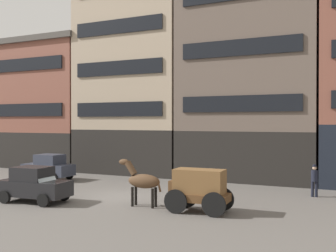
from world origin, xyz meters
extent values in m
plane|color=#605B56|center=(0.00, 0.00, 0.00)|extent=(120.00, 120.00, 0.00)
cube|color=black|center=(-14.00, 9.74, 1.61)|extent=(9.42, 5.02, 3.21)
cube|color=brown|center=(-14.00, 9.74, 7.17)|extent=(9.42, 5.02, 7.92)
cube|color=#47423D|center=(-14.00, 9.74, 11.38)|extent=(9.92, 5.52, 0.50)
cube|color=black|center=(-14.00, 7.17, 5.19)|extent=(7.91, 0.12, 1.10)
cube|color=black|center=(-14.00, 7.17, 9.15)|extent=(7.91, 0.12, 1.10)
cube|color=black|center=(-4.61, 9.74, 1.77)|extent=(9.05, 5.02, 3.53)
cube|color=tan|center=(-4.61, 9.74, 9.90)|extent=(9.05, 5.02, 12.73)
cube|color=black|center=(-4.61, 7.17, 5.12)|extent=(7.61, 0.12, 1.10)
cube|color=black|center=(-4.61, 7.17, 8.31)|extent=(7.61, 0.12, 1.10)
cube|color=black|center=(-4.61, 7.17, 11.49)|extent=(7.61, 0.12, 1.10)
cube|color=black|center=(4.90, 9.74, 1.76)|extent=(9.67, 5.02, 3.51)
cube|color=#66564C|center=(4.90, 9.74, 9.12)|extent=(9.67, 5.02, 11.23)
cube|color=black|center=(4.90, 7.17, 5.38)|extent=(8.12, 0.12, 1.10)
cube|color=black|center=(4.90, 7.17, 9.12)|extent=(8.12, 0.12, 1.10)
cube|color=brown|center=(5.40, -1.73, 0.70)|extent=(2.73, 1.37, 0.36)
cube|color=brown|center=(5.40, -1.73, 1.43)|extent=(2.32, 1.17, 1.10)
cube|color=brown|center=(4.25, -1.76, 1.18)|extent=(0.43, 1.05, 0.50)
cylinder|color=black|center=(4.52, -2.46, 0.55)|extent=(1.10, 0.11, 1.10)
cylinder|color=black|center=(4.48, -1.04, 0.55)|extent=(1.10, 0.11, 1.10)
cylinder|color=black|center=(6.32, -2.41, 0.55)|extent=(1.10, 0.11, 1.10)
cylinder|color=black|center=(6.28, -0.99, 0.55)|extent=(1.10, 0.11, 1.10)
ellipsoid|color=#513823|center=(2.50, -1.73, 1.25)|extent=(1.72, 0.65, 0.70)
cylinder|color=#513823|center=(1.78, -1.75, 1.85)|extent=(0.67, 0.34, 0.76)
ellipsoid|color=#513823|center=(1.38, -1.76, 2.15)|extent=(0.57, 0.26, 0.30)
cylinder|color=#513823|center=(3.31, -1.71, 1.10)|extent=(0.27, 0.11, 0.65)
cylinder|color=black|center=(1.95, -1.92, 0.47)|extent=(0.14, 0.14, 0.95)
cylinder|color=black|center=(1.94, -1.56, 0.47)|extent=(0.14, 0.14, 0.95)
cylinder|color=black|center=(3.05, -1.89, 0.47)|extent=(0.14, 0.14, 0.95)
cylinder|color=black|center=(3.04, -1.53, 0.47)|extent=(0.14, 0.14, 0.95)
cube|color=black|center=(-3.16, -3.17, 0.73)|extent=(3.81, 1.87, 0.80)
cube|color=black|center=(-3.31, -3.18, 1.48)|extent=(1.90, 1.57, 0.70)
cube|color=silver|center=(-2.46, -3.12, 1.35)|extent=(0.43, 1.33, 0.56)
cylinder|color=black|center=(-2.02, -2.24, 0.33)|extent=(0.67, 0.23, 0.66)
cylinder|color=black|center=(-1.90, -3.92, 0.33)|extent=(0.67, 0.23, 0.66)
cylinder|color=black|center=(-4.42, -2.42, 0.33)|extent=(0.67, 0.23, 0.66)
cylinder|color=black|center=(-4.29, -4.10, 0.33)|extent=(0.67, 0.23, 0.66)
cube|color=#333847|center=(-8.04, 3.28, 0.73)|extent=(3.71, 1.63, 0.80)
cube|color=#333847|center=(-7.89, 3.28, 1.48)|extent=(1.81, 1.45, 0.70)
cube|color=silver|center=(-8.74, 3.27, 1.35)|extent=(0.34, 1.31, 0.56)
cylinder|color=black|center=(-9.24, 2.43, 0.33)|extent=(0.66, 0.18, 0.66)
cylinder|color=black|center=(-9.25, 4.11, 0.33)|extent=(0.66, 0.18, 0.66)
cylinder|color=black|center=(-6.84, 2.45, 0.33)|extent=(0.66, 0.18, 0.66)
cylinder|color=black|center=(-6.85, 4.13, 0.33)|extent=(0.66, 0.18, 0.66)
cylinder|color=black|center=(9.77, 4.48, 0.42)|extent=(0.16, 0.16, 0.85)
cylinder|color=black|center=(9.97, 4.48, 0.42)|extent=(0.16, 0.16, 0.85)
cylinder|color=black|center=(9.87, 4.48, 1.16)|extent=(0.50, 0.50, 0.62)
sphere|color=tan|center=(9.87, 4.48, 1.60)|extent=(0.22, 0.22, 0.22)
cylinder|color=black|center=(9.87, 4.48, 1.70)|extent=(0.28, 0.28, 0.02)
cylinder|color=black|center=(9.87, 4.48, 1.75)|extent=(0.18, 0.18, 0.09)
camera|label=1|loc=(11.80, -18.86, 4.17)|focal=42.47mm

